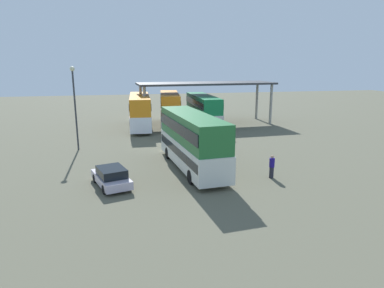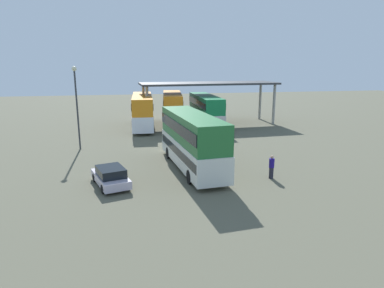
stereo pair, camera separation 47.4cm
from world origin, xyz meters
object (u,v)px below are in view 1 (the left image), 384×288
(pedestrian_waiting, at_px, (272,167))
(parked_hatchback, at_px, (111,177))
(lamppost_tall, at_px, (74,98))
(double_decker_main, at_px, (192,139))
(double_decker_far_right, at_px, (203,109))
(double_decker_near_canopy, at_px, (140,110))
(double_decker_mid_row, at_px, (170,108))

(pedestrian_waiting, bearing_deg, parked_hatchback, -83.38)
(parked_hatchback, height_order, lamppost_tall, lamppost_tall)
(double_decker_main, xyz_separation_m, double_decker_far_right, (5.30, 18.25, -0.17))
(parked_hatchback, height_order, double_decker_far_right, double_decker_far_right)
(parked_hatchback, bearing_deg, double_decker_far_right, -45.75)
(double_decker_far_right, relative_size, lamppost_tall, 1.41)
(double_decker_far_right, bearing_deg, double_decker_near_canopy, 89.28)
(parked_hatchback, relative_size, lamppost_tall, 0.55)
(parked_hatchback, height_order, double_decker_mid_row, double_decker_mid_row)
(double_decker_main, height_order, parked_hatchback, double_decker_main)
(double_decker_mid_row, relative_size, pedestrian_waiting, 6.04)
(double_decker_mid_row, relative_size, lamppost_tall, 1.32)
(parked_hatchback, relative_size, double_decker_mid_row, 0.42)
(double_decker_main, height_order, pedestrian_waiting, double_decker_main)
(double_decker_near_canopy, height_order, lamppost_tall, lamppost_tall)
(double_decker_mid_row, bearing_deg, parked_hatchback, 168.48)
(double_decker_main, bearing_deg, double_decker_far_right, -22.02)
(parked_hatchback, xyz_separation_m, lamppost_tall, (-3.36, 10.98, 4.29))
(parked_hatchback, distance_m, pedestrian_waiting, 11.42)
(double_decker_far_right, bearing_deg, double_decker_main, 164.00)
(pedestrian_waiting, bearing_deg, double_decker_main, -113.79)
(double_decker_far_right, height_order, lamppost_tall, lamppost_tall)
(lamppost_tall, bearing_deg, pedestrian_waiting, -38.09)
(pedestrian_waiting, bearing_deg, double_decker_far_right, -170.65)
(double_decker_far_right, height_order, pedestrian_waiting, double_decker_far_right)
(double_decker_near_canopy, relative_size, lamppost_tall, 1.45)
(double_decker_near_canopy, distance_m, pedestrian_waiting, 23.35)
(pedestrian_waiting, bearing_deg, double_decker_near_canopy, -149.85)
(double_decker_main, height_order, lamppost_tall, lamppost_tall)
(double_decker_near_canopy, height_order, double_decker_mid_row, double_decker_mid_row)
(lamppost_tall, distance_m, pedestrian_waiting, 19.20)
(double_decker_mid_row, height_order, lamppost_tall, lamppost_tall)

